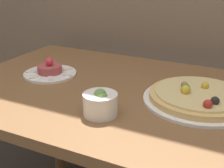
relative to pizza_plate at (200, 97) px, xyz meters
name	(u,v)px	position (x,y,z in m)	size (l,w,h in m)	color
dining_table	(146,121)	(-0.17, -0.02, -0.12)	(1.42, 0.80, 0.78)	brown
pizza_plate	(200,97)	(0.00, 0.00, 0.00)	(0.36, 0.36, 0.06)	white
tartare_plate	(50,71)	(-0.59, -0.01, 0.00)	(0.21, 0.21, 0.07)	white
small_bowl	(100,103)	(-0.25, -0.22, 0.02)	(0.10, 0.10, 0.08)	white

